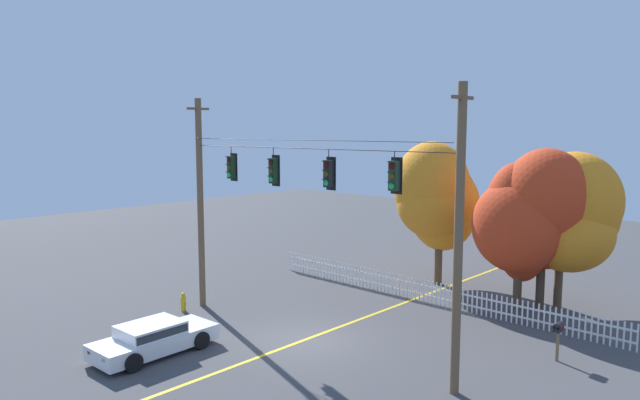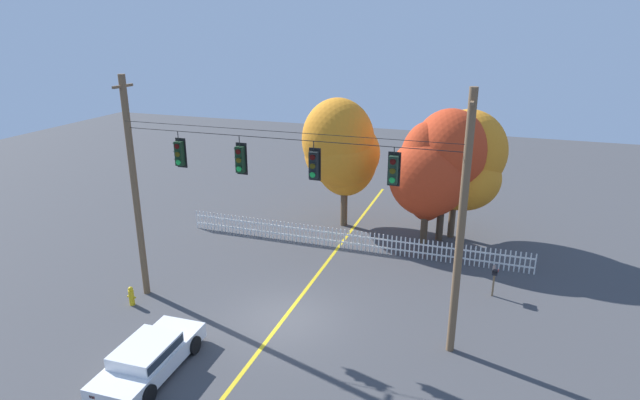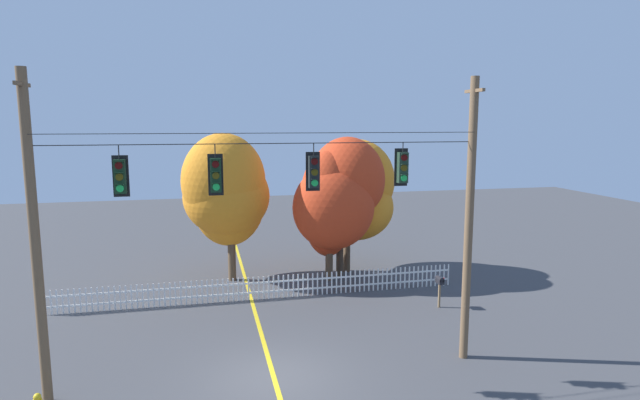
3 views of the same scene
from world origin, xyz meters
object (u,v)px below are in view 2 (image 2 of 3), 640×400
(traffic_signal_northbound_primary, at_px, (314,165))
(traffic_signal_eastbound_side, at_px, (180,153))
(autumn_oak_far_east, at_px, (449,159))
(roadside_mailbox, at_px, (495,272))
(traffic_signal_westbound_side, at_px, (393,170))
(autumn_maple_near_fence, at_px, (342,150))
(autumn_maple_far_west, at_px, (464,162))
(fire_hydrant, at_px, (131,296))
(autumn_maple_mid, at_px, (428,174))
(traffic_signal_southbound_primary, at_px, (240,159))
(parked_car, at_px, (149,357))

(traffic_signal_northbound_primary, bearing_deg, traffic_signal_eastbound_side, -180.00)
(autumn_oak_far_east, relative_size, roadside_mailbox, 5.22)
(traffic_signal_westbound_side, distance_m, autumn_maple_near_fence, 11.78)
(traffic_signal_eastbound_side, distance_m, traffic_signal_northbound_primary, 5.43)
(autumn_maple_near_fence, height_order, roadside_mailbox, autumn_maple_near_fence)
(autumn_maple_far_west, relative_size, roadside_mailbox, 5.11)
(autumn_maple_near_fence, bearing_deg, autumn_maple_far_west, 2.21)
(traffic_signal_eastbound_side, bearing_deg, traffic_signal_northbound_primary, 0.00)
(traffic_signal_eastbound_side, relative_size, fire_hydrant, 1.74)
(autumn_maple_near_fence, height_order, autumn_maple_mid, autumn_maple_near_fence)
(roadside_mailbox, bearing_deg, autumn_maple_near_fence, 145.27)
(traffic_signal_westbound_side, relative_size, autumn_oak_far_east, 0.19)
(traffic_signal_southbound_primary, distance_m, autumn_maple_near_fence, 10.71)
(traffic_signal_eastbound_side, height_order, traffic_signal_westbound_side, same)
(traffic_signal_westbound_side, distance_m, roadside_mailbox, 7.92)
(autumn_maple_near_fence, relative_size, autumn_oak_far_east, 1.03)
(traffic_signal_northbound_primary, bearing_deg, autumn_oak_far_east, 68.77)
(traffic_signal_eastbound_side, distance_m, autumn_oak_far_east, 13.54)
(autumn_maple_near_fence, bearing_deg, parked_car, -97.88)
(autumn_oak_far_east, bearing_deg, autumn_maple_far_west, 55.47)
(traffic_signal_eastbound_side, bearing_deg, autumn_maple_mid, 47.95)
(traffic_signal_eastbound_side, relative_size, autumn_maple_far_west, 0.21)
(traffic_signal_eastbound_side, bearing_deg, autumn_oak_far_east, 46.61)
(autumn_oak_far_east, distance_m, fire_hydrant, 16.28)
(traffic_signal_southbound_primary, relative_size, parked_car, 0.33)
(traffic_signal_southbound_primary, distance_m, traffic_signal_northbound_primary, 2.86)
(autumn_maple_far_west, bearing_deg, autumn_maple_near_fence, -177.79)
(traffic_signal_westbound_side, height_order, autumn_maple_mid, traffic_signal_westbound_side)
(fire_hydrant, bearing_deg, traffic_signal_westbound_side, 5.85)
(parked_car, bearing_deg, traffic_signal_southbound_primary, 73.70)
(traffic_signal_westbound_side, bearing_deg, autumn_maple_far_west, 81.15)
(autumn_maple_far_west, bearing_deg, autumn_maple_mid, -135.84)
(traffic_signal_northbound_primary, height_order, roadside_mailbox, traffic_signal_northbound_primary)
(autumn_maple_near_fence, xyz_separation_m, autumn_maple_far_west, (6.59, 0.25, -0.23))
(traffic_signal_northbound_primary, relative_size, autumn_maple_mid, 0.22)
(traffic_signal_eastbound_side, xyz_separation_m, autumn_maple_near_fence, (3.32, 10.51, -1.93))
(traffic_signal_westbound_side, xyz_separation_m, autumn_maple_near_fence, (-4.92, 10.51, -2.02))
(traffic_signal_westbound_side, bearing_deg, fire_hydrant, -174.15)
(traffic_signal_westbound_side, distance_m, parked_car, 10.20)
(traffic_signal_westbound_side, xyz_separation_m, parked_car, (-7.00, -4.57, -5.84))
(traffic_signal_northbound_primary, height_order, autumn_maple_mid, traffic_signal_northbound_primary)
(autumn_oak_far_east, bearing_deg, traffic_signal_eastbound_side, -133.39)
(traffic_signal_northbound_primary, height_order, fire_hydrant, traffic_signal_northbound_primary)
(autumn_maple_mid, height_order, fire_hydrant, autumn_maple_mid)
(traffic_signal_southbound_primary, relative_size, autumn_maple_mid, 0.23)
(autumn_maple_far_west, distance_m, roadside_mailbox, 7.19)
(traffic_signal_eastbound_side, xyz_separation_m, autumn_maple_mid, (8.26, 9.15, -2.51))
(traffic_signal_westbound_side, relative_size, autumn_maple_far_west, 0.20)
(traffic_signal_northbound_primary, xyz_separation_m, autumn_maple_near_fence, (-2.11, 10.51, -1.94))
(autumn_oak_far_east, bearing_deg, traffic_signal_westbound_side, -95.76)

